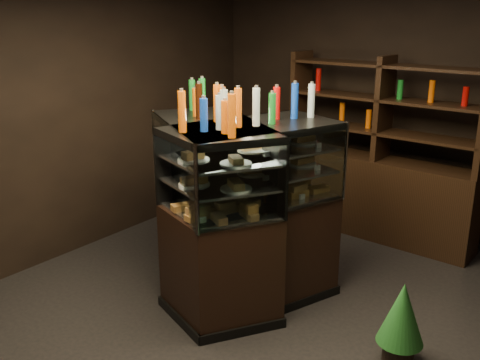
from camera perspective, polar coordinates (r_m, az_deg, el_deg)
name	(u,v)px	position (r m, az deg, el deg)	size (l,w,h in m)	color
ground	(286,315)	(4.64, 4.92, -14.16)	(5.00, 5.00, 0.00)	black
room_shell	(293,82)	(3.98, 5.66, 10.36)	(5.02, 5.02, 3.01)	black
display_case	(233,242)	(4.66, -0.79, -6.67)	(1.71, 1.61, 1.58)	black
food_display	(232,171)	(4.42, -0.85, 0.93)	(1.24, 1.31, 0.48)	#BA7543
bottles_top	(232,106)	(4.31, -0.85, 7.92)	(1.07, 1.17, 0.30)	#147223
potted_conifer	(402,312)	(4.05, 16.92, -13.32)	(0.33, 0.33, 0.72)	black
back_shelving	(378,183)	(6.12, 14.47, -0.34)	(2.18, 0.51, 2.00)	black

